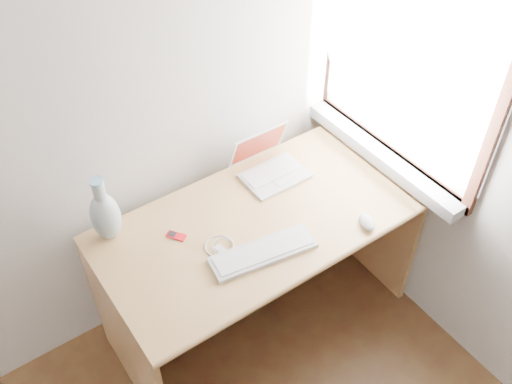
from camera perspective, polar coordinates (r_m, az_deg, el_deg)
window at (r=2.45m, az=14.36°, el=12.69°), size 0.11×0.99×1.10m
desk at (r=2.63m, az=-0.63°, el=-4.70°), size 1.40×0.70×0.74m
laptop at (r=2.60m, az=1.41°, el=2.72°), size 0.29×0.24×0.20m
external_keyboard at (r=2.28m, az=0.72°, el=-6.03°), size 0.45×0.20×0.02m
mouse at (r=2.43m, az=11.05°, el=-2.97°), size 0.10×0.12×0.04m
ipod at (r=2.37m, az=-7.98°, el=-4.36°), size 0.08×0.09×0.01m
cable_coil at (r=2.32m, az=-3.68°, el=-5.42°), size 0.16×0.16×0.01m
remote at (r=2.30m, az=-3.36°, el=-5.92°), size 0.04×0.08×0.01m
vase at (r=2.34m, az=-14.85°, el=-2.21°), size 0.12×0.12×0.31m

